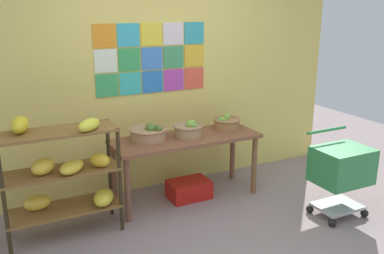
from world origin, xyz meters
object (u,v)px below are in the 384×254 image
fruit_basket_centre (149,133)px  fruit_basket_back_right (227,122)px  display_table (186,145)px  banana_shelf_unit (63,170)px  fruit_basket_left (188,129)px  shopping_cart (341,168)px  produce_crate_under_table (189,189)px

fruit_basket_centre → fruit_basket_back_right: (0.95, 0.01, -0.01)m
display_table → fruit_basket_centre: 0.44m
banana_shelf_unit → fruit_basket_centre: size_ratio=2.90×
fruit_basket_left → shopping_cart: bearing=-42.1°
display_table → shopping_cart: bearing=-41.3°
display_table → fruit_basket_back_right: fruit_basket_back_right is taller
display_table → fruit_basket_left: fruit_basket_left is taller
display_table → shopping_cart: size_ratio=1.87×
display_table → fruit_basket_back_right: bearing=8.9°
fruit_basket_back_right → produce_crate_under_table: 0.87m
display_table → fruit_basket_left: 0.17m
fruit_basket_centre → produce_crate_under_table: fruit_basket_centre is taller
fruit_basket_back_right → fruit_basket_left: 0.54m
banana_shelf_unit → produce_crate_under_table: size_ratio=2.55×
fruit_basket_back_right → fruit_basket_left: fruit_basket_left is taller
fruit_basket_left → display_table: bearing=-178.0°
display_table → fruit_basket_back_right: (0.56, 0.09, 0.17)m
banana_shelf_unit → shopping_cart: 2.67m
banana_shelf_unit → display_table: 1.34m
fruit_basket_left → produce_crate_under_table: bearing=-106.5°
produce_crate_under_table → shopping_cart: (1.18, -1.04, 0.41)m
shopping_cart → display_table: bearing=151.0°
shopping_cart → produce_crate_under_table: bearing=151.0°
fruit_basket_back_right → display_table: bearing=-171.1°
fruit_basket_back_right → fruit_basket_left: size_ratio=1.01×
fruit_basket_back_right → fruit_basket_left: (-0.53, -0.09, 0.00)m
produce_crate_under_table → shopping_cart: size_ratio=0.53×
fruit_basket_centre → banana_shelf_unit: bearing=-162.6°
fruit_basket_back_right → produce_crate_under_table: (-0.53, -0.11, -0.68)m
fruit_basket_centre → fruit_basket_back_right: 0.95m
fruit_basket_centre → produce_crate_under_table: size_ratio=0.88×
banana_shelf_unit → fruit_basket_centre: (0.93, 0.29, 0.15)m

